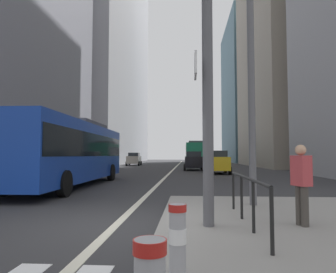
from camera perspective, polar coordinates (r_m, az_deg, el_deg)
ground_plane at (r=26.86m, az=0.29°, el=-6.82°), size 160.00×160.00×0.00m
lane_centre_line at (r=36.83m, az=1.23°, el=-5.91°), size 0.20×80.00×0.01m
office_tower_left_mid at (r=60.84m, az=-14.44°, el=21.09°), size 12.77×20.48×53.52m
office_tower_left_far at (r=83.93m, az=-8.77°, el=13.03°), size 11.08×25.54×50.73m
office_tower_right_far at (r=74.22m, az=15.77°, el=7.85°), size 12.63×23.86×31.98m
city_bus_blue_oncoming at (r=16.18m, az=-17.63°, el=-2.35°), size 2.83×11.77×3.40m
city_bus_red_receding at (r=42.69m, az=5.03°, el=-3.11°), size 2.80×11.14×3.40m
city_bus_red_distant at (r=59.43m, az=5.03°, el=-3.21°), size 2.92×11.81×3.40m
car_oncoming_mid at (r=47.03m, az=-6.33°, el=-4.17°), size 2.15×4.06×1.94m
car_receding_near at (r=32.29m, az=4.75°, el=-4.49°), size 2.07×4.54×1.94m
car_receding_far at (r=26.71m, az=9.06°, el=-4.67°), size 2.06×4.44×1.94m
traffic_signal_gantry at (r=6.85m, az=-8.13°, el=18.00°), size 5.32×0.65×6.00m
street_lamp_post at (r=9.87m, az=15.04°, el=18.78°), size 5.50×0.32×8.00m
bollard_left at (r=3.47m, az=1.78°, el=-18.86°), size 0.20×0.20×0.89m
pedestrian_railing at (r=6.52m, az=14.41°, el=-9.56°), size 0.06×3.78×0.98m
pedestrian_waiting at (r=6.82m, az=23.52°, el=-7.54°), size 0.35×0.44×1.63m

